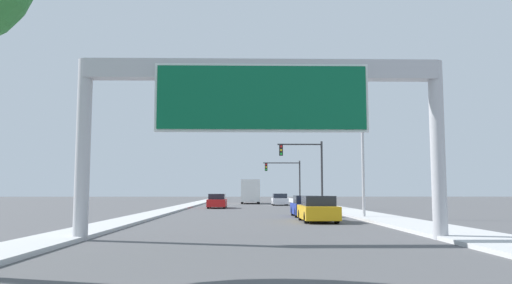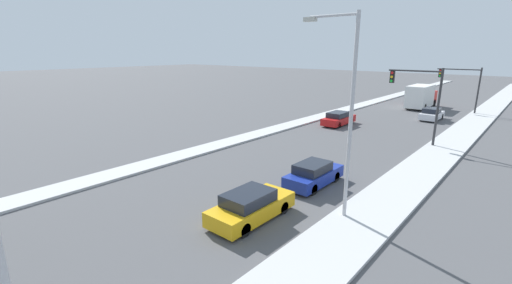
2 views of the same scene
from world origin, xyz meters
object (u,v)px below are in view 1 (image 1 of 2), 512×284
at_px(sign_gantry, 262,100).
at_px(car_mid_left, 217,201).
at_px(traffic_light_near_intersection, 308,163).
at_px(street_lamp_right, 357,130).
at_px(car_near_left, 280,200).
at_px(car_mid_right, 306,207).
at_px(truck_box_primary, 250,192).
at_px(car_far_left, 318,210).
at_px(traffic_light_mid_block, 287,174).

distance_m(sign_gantry, car_mid_left, 33.42).
distance_m(traffic_light_near_intersection, street_lamp_right, 16.68).
distance_m(sign_gantry, car_near_left, 42.97).
height_order(sign_gantry, car_mid_right, sign_gantry).
distance_m(truck_box_primary, street_lamp_right, 37.96).
relative_size(car_far_left, truck_box_primary, 0.62).
height_order(sign_gantry, traffic_light_mid_block, sign_gantry).
xyz_separation_m(sign_gantry, car_near_left, (3.50, 42.61, -4.37)).
relative_size(car_mid_left, car_near_left, 1.13).
xyz_separation_m(car_mid_left, car_near_left, (7.00, 9.66, -0.01)).
xyz_separation_m(car_near_left, street_lamp_right, (3.03, -29.10, 4.91)).
xyz_separation_m(car_mid_left, traffic_light_near_intersection, (8.91, -2.84, 3.70)).
bearing_deg(car_mid_right, traffic_light_mid_block, 87.36).
height_order(car_mid_right, traffic_light_mid_block, traffic_light_mid_block).
xyz_separation_m(car_mid_left, street_lamp_right, (10.03, -19.44, 4.90)).
relative_size(sign_gantry, car_mid_right, 3.11).
xyz_separation_m(car_near_left, truck_box_primary, (-3.50, 8.09, 0.98)).
distance_m(sign_gantry, truck_box_primary, 50.80).
bearing_deg(traffic_light_mid_block, car_mid_left, -116.52).
relative_size(car_far_left, street_lamp_right, 0.48).
height_order(car_far_left, traffic_light_mid_block, traffic_light_mid_block).
bearing_deg(sign_gantry, car_near_left, 85.30).
bearing_deg(truck_box_primary, car_near_left, -66.59).
height_order(car_near_left, street_lamp_right, street_lamp_right).
bearing_deg(car_far_left, sign_gantry, -108.53).
xyz_separation_m(car_near_left, car_far_left, (0.00, -32.16, 0.02)).
distance_m(sign_gantry, traffic_light_near_intersection, 30.59).
xyz_separation_m(sign_gantry, truck_box_primary, (0.00, 50.69, -3.40)).
bearing_deg(truck_box_primary, car_mid_left, -101.16).
relative_size(car_mid_left, traffic_light_near_intersection, 0.73).
xyz_separation_m(traffic_light_near_intersection, street_lamp_right, (1.12, -16.60, 1.19)).
distance_m(car_near_left, street_lamp_right, 29.67).
relative_size(car_near_left, traffic_light_mid_block, 0.72).
distance_m(car_far_left, traffic_light_mid_block, 39.83).
bearing_deg(traffic_light_near_intersection, car_far_left, -95.55).
bearing_deg(traffic_light_near_intersection, street_lamp_right, -86.12).
relative_size(car_mid_right, truck_box_primary, 0.58).
relative_size(car_near_left, car_far_left, 0.91).
relative_size(car_near_left, traffic_light_near_intersection, 0.64).
relative_size(sign_gantry, traffic_light_mid_block, 2.30).
relative_size(car_mid_right, traffic_light_near_intersection, 0.66).
bearing_deg(sign_gantry, car_mid_left, 96.06).
height_order(car_near_left, traffic_light_near_intersection, traffic_light_near_intersection).
bearing_deg(car_mid_left, car_mid_right, -67.33).
distance_m(traffic_light_near_intersection, traffic_light_mid_block, 20.01).
relative_size(car_mid_left, truck_box_primary, 0.65).
relative_size(traffic_light_mid_block, street_lamp_right, 0.61).
bearing_deg(car_mid_right, traffic_light_near_intersection, 82.19).
height_order(car_far_left, car_mid_right, car_far_left).
height_order(car_mid_left, truck_box_primary, truck_box_primary).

